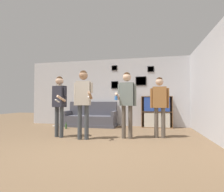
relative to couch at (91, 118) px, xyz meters
name	(u,v)px	position (x,y,z in m)	size (l,w,h in m)	color
ground_plane	(88,150)	(1.06, -3.25, -0.31)	(20.00, 20.00, 0.00)	brown
wall_back	(119,92)	(1.07, 0.41, 1.05)	(7.78, 0.08, 2.70)	silver
wall_right	(207,87)	(3.79, -1.44, 1.04)	(0.06, 6.03, 2.70)	silver
couch	(91,118)	(0.00, 0.00, 0.00)	(2.04, 0.80, 0.96)	#4C4C56
bookshelf	(157,112)	(2.53, 0.19, 0.28)	(1.12, 0.30, 1.17)	brown
floor_lamp	(56,99)	(-1.33, -0.28, 0.77)	(0.42, 0.28, 1.69)	#ADA89E
person_player_foreground_left	(59,100)	(-0.16, -2.18, 0.72)	(0.48, 0.55, 1.66)	#3D4247
person_player_foreground_center	(83,96)	(0.60, -2.32, 0.80)	(0.53, 0.46, 1.78)	#3D4247
person_watcher_holding_cup	(127,97)	(1.68, -1.97, 0.78)	(0.53, 0.42, 1.75)	brown
person_spectator_near_bookshelf	(160,101)	(2.53, -1.69, 0.69)	(0.50, 0.22, 1.63)	brown
bottle_on_floor	(66,126)	(-0.65, -0.81, -0.22)	(0.07, 0.07, 0.23)	#3D6638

